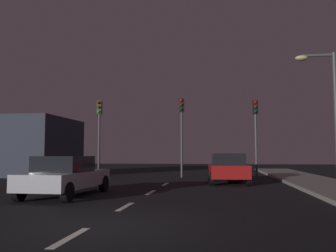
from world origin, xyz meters
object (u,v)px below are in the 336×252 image
traffic_signal_left (99,123)px  car_adjacent_lane (66,176)px  car_stopped_ahead (228,168)px  street_lamp_right (329,104)px  traffic_signal_center (182,122)px  traffic_signal_right (256,123)px

traffic_signal_left → car_adjacent_lane: bearing=-76.7°
car_stopped_ahead → street_lamp_right: size_ratio=0.70×
traffic_signal_center → car_adjacent_lane: 11.41m
car_adjacent_lane → traffic_signal_center: bearing=73.8°
traffic_signal_left → traffic_signal_right: size_ratio=1.03×
traffic_signal_left → car_adjacent_lane: size_ratio=1.13×
traffic_signal_center → traffic_signal_right: bearing=-0.0°
traffic_signal_center → street_lamp_right: street_lamp_right is taller
traffic_signal_right → street_lamp_right: street_lamp_right is taller
traffic_signal_right → street_lamp_right: 6.92m
traffic_signal_center → car_adjacent_lane: (-3.08, -10.61, -2.86)m
traffic_signal_right → street_lamp_right: (2.52, -6.43, 0.25)m
traffic_signal_left → car_stopped_ahead: 9.71m
traffic_signal_center → street_lamp_right: (7.22, -6.44, 0.11)m
car_adjacent_lane → street_lamp_right: size_ratio=0.75×
traffic_signal_right → car_adjacent_lane: size_ratio=1.09×
traffic_signal_left → traffic_signal_right: (10.28, -0.00, -0.11)m
traffic_signal_center → car_stopped_ahead: traffic_signal_center is taller
traffic_signal_right → car_stopped_ahead: (-1.87, -3.98, -2.68)m
traffic_signal_left → car_stopped_ahead: (8.41, -3.98, -2.78)m
car_stopped_ahead → street_lamp_right: 5.82m
car_stopped_ahead → traffic_signal_right: bearing=64.8°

